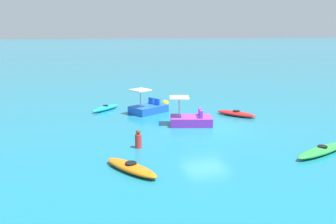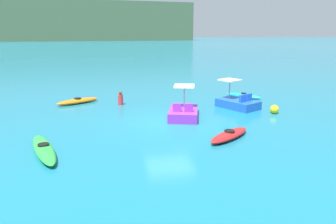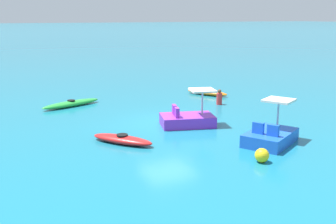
% 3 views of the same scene
% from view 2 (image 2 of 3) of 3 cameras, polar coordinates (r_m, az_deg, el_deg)
% --- Properties ---
extents(ground_plane, '(600.00, 600.00, 0.00)m').
position_cam_2_polar(ground_plane, '(16.00, 0.31, -1.84)').
color(ground_plane, '#19728C').
extents(headland_cliff, '(132.03, 60.80, 21.38)m').
position_cam_2_polar(headland_cliff, '(198.90, -16.08, 15.68)').
color(headland_cliff, '#4C6042').
rests_on(headland_cliff, ground_plane).
extents(kayak_cyan, '(2.15, 2.33, 0.37)m').
position_cam_2_polar(kayak_cyan, '(22.45, 13.75, 2.92)').
color(kayak_cyan, '#19B7C6').
rests_on(kayak_cyan, ground_plane).
extents(kayak_orange, '(2.80, 1.99, 0.37)m').
position_cam_2_polar(kayak_orange, '(20.96, -16.30, 1.95)').
color(kayak_orange, orange).
rests_on(kayak_orange, ground_plane).
extents(kayak_green, '(1.75, 3.59, 0.37)m').
position_cam_2_polar(kayak_green, '(12.83, -21.93, -6.33)').
color(kayak_green, green).
rests_on(kayak_green, ground_plane).
extents(kayak_red, '(2.58, 2.18, 0.37)m').
position_cam_2_polar(kayak_red, '(13.75, 11.25, -4.16)').
color(kayak_red, red).
rests_on(kayak_red, ground_plane).
extents(pedal_boat_purple, '(2.13, 2.73, 1.68)m').
position_cam_2_polar(pedal_boat_purple, '(16.66, 2.86, 0.01)').
color(pedal_boat_purple, purple).
rests_on(pedal_boat_purple, ground_plane).
extents(pedal_boat_blue, '(2.45, 2.82, 1.68)m').
position_cam_2_polar(pedal_boat_blue, '(19.38, 12.70, 1.72)').
color(pedal_boat_blue, blue).
rests_on(pedal_boat_blue, ground_plane).
extents(buoy_yellow, '(0.50, 0.50, 0.50)m').
position_cam_2_polar(buoy_yellow, '(18.62, 19.03, 0.49)').
color(buoy_yellow, yellow).
rests_on(buoy_yellow, ground_plane).
extents(person_near_shore, '(0.45, 0.45, 0.88)m').
position_cam_2_polar(person_near_shore, '(19.96, -8.75, 2.42)').
color(person_near_shore, red).
rests_on(person_near_shore, ground_plane).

